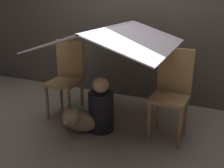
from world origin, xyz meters
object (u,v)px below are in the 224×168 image
chair_right (172,90)px  dog (78,119)px  person_front (101,108)px  chair_left (67,76)px

chair_right → dog: 1.05m
person_front → dog: 0.28m
person_front → dog: bearing=-145.2°
chair_left → chair_right: same height
dog → chair_left: bearing=134.7°
chair_right → person_front: (-0.71, -0.20, -0.24)m
person_front → dog: size_ratio=1.46×
chair_left → dog: size_ratio=2.18×
chair_left → dog: chair_left is taller
person_front → dog: (-0.21, -0.15, -0.11)m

